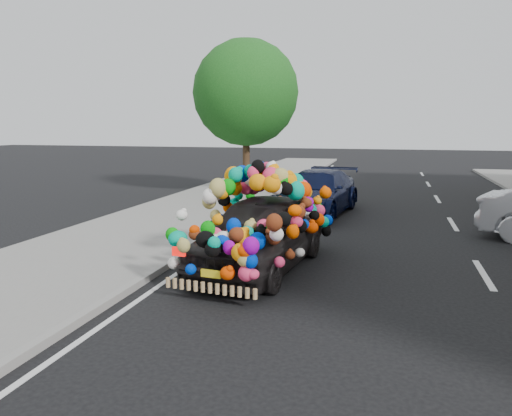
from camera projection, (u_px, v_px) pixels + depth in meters
The scene contains 7 objects.
ground at pixel (295, 261), 10.29m from camera, with size 100.00×100.00×0.00m, color black.
sidewalk at pixel (110, 245), 11.38m from camera, with size 4.00×60.00×0.12m, color gray.
kerb at pixel (189, 251), 10.88m from camera, with size 0.15×60.00×0.13m, color gray.
lane_markings at pixel (484, 274), 9.37m from camera, with size 6.00×50.00×0.01m, color silver, non-canonical shape.
tree_near_sidewalk at pixel (246, 93), 19.65m from camera, with size 4.20×4.20×6.13m.
plush_art_car at pixel (260, 215), 9.65m from camera, with size 2.55×4.61×2.08m.
navy_sedan at pixel (316, 193), 15.60m from camera, with size 1.92×4.73×1.37m, color black.
Camera 1 is at (1.81, -9.84, 2.78)m, focal length 35.00 mm.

